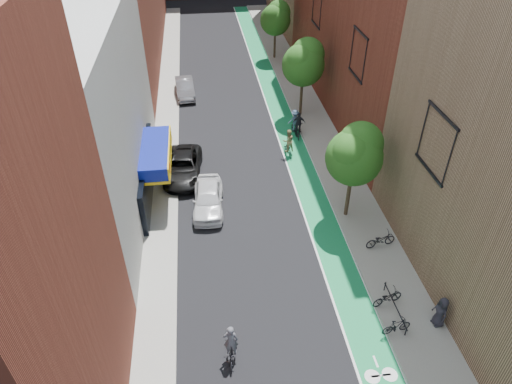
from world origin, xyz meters
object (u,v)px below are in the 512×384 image
object	(u,v)px
cyclist_lane_far	(295,123)
parked_car_silver	(185,88)
parked_car_black	(183,167)
parked_car_white	(208,198)
cyclist_lead	(231,348)
pedestrian	(441,312)
cyclist_lane_mid	(299,128)
cyclist_lane_near	(288,144)

from	to	relation	value
cyclist_lane_far	parked_car_silver	bearing A→B (deg)	-50.85
parked_car_black	parked_car_silver	size ratio (longest dim) A/B	1.18
parked_car_white	cyclist_lead	xyz separation A→B (m)	(0.51, -11.18, -0.04)
parked_car_black	cyclist_lane_far	distance (m)	10.35
parked_car_silver	pedestrian	distance (m)	30.66
cyclist_lane_mid	pedestrian	bearing A→B (deg)	111.84
cyclist_lane_near	parked_car_white	bearing A→B (deg)	27.76
parked_car_silver	cyclist_lead	distance (m)	28.79
cyclist_lead	cyclist_lane_mid	size ratio (longest dim) A/B	1.04
parked_car_black	cyclist_lead	xyz separation A→B (m)	(2.11, -15.13, 0.01)
cyclist_lane_near	cyclist_lead	bearing A→B (deg)	56.52
parked_car_black	parked_car_white	bearing A→B (deg)	-64.06
parked_car_silver	pedestrian	bearing A→B (deg)	-71.00
cyclist_lane_near	cyclist_lane_mid	world-z (taller)	cyclist_lane_near
cyclist_lead	cyclist_lane_far	world-z (taller)	cyclist_lead
parked_car_silver	cyclist_lane_near	size ratio (longest dim) A/B	2.17
parked_car_silver	cyclist_lane_far	xyz separation A→B (m)	(8.85, -8.58, 0.19)
parked_car_black	cyclist_lane_far	bearing A→B (deg)	32.87
cyclist_lane_mid	parked_car_white	bearing A→B (deg)	60.96
parked_car_white	cyclist_lead	distance (m)	11.19
cyclist_lead	cyclist_lane_near	distance (m)	17.88
parked_car_silver	cyclist_lead	size ratio (longest dim) A/B	2.14
parked_car_silver	cyclist_lane_mid	distance (m)	12.85
cyclist_lane_mid	pedestrian	size ratio (longest dim) A/B	1.19
cyclist_lead	parked_car_silver	bearing A→B (deg)	-80.48
parked_car_black	cyclist_lane_mid	distance (m)	10.34
cyclist_lane_near	cyclist_lane_mid	distance (m)	3.07
parked_car_silver	cyclist_lane_mid	bearing A→B (deg)	-48.97
parked_car_black	cyclist_lead	bearing A→B (deg)	-78.14
parked_car_silver	pedestrian	size ratio (longest dim) A/B	2.66
parked_car_silver	cyclist_lead	bearing A→B (deg)	-90.23
parked_car_silver	cyclist_lane_near	world-z (taller)	cyclist_lane_near
pedestrian	parked_car_black	bearing A→B (deg)	-149.38
parked_car_black	parked_car_silver	bearing A→B (deg)	93.05
pedestrian	cyclist_lane_mid	bearing A→B (deg)	179.39
parked_car_silver	cyclist_lane_near	bearing A→B (deg)	-60.94
parked_car_black	cyclist_lead	world-z (taller)	cyclist_lead
cyclist_lane_near	cyclist_lane_far	bearing A→B (deg)	-124.37
cyclist_lane_mid	cyclist_lane_far	bearing A→B (deg)	-50.65
cyclist_lead	cyclist_lane_far	xyz separation A→B (m)	(6.95, 20.15, 0.18)
parked_car_black	cyclist_lane_mid	world-z (taller)	cyclist_lane_mid
parked_car_white	parked_car_black	size ratio (longest dim) A/B	0.86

